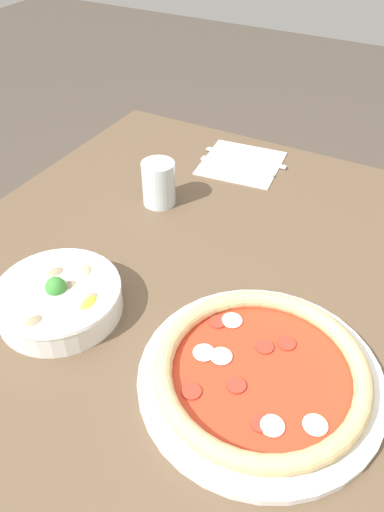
% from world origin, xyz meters
% --- Properties ---
extents(ground_plane, '(8.00, 8.00, 0.00)m').
position_xyz_m(ground_plane, '(0.00, 0.00, 0.00)').
color(ground_plane, '#4C4238').
extents(dining_table, '(1.12, 0.89, 0.76)m').
position_xyz_m(dining_table, '(0.00, 0.00, 0.65)').
color(dining_table, brown).
rests_on(dining_table, ground_plane).
extents(pizza, '(0.34, 0.34, 0.04)m').
position_xyz_m(pizza, '(-0.10, -0.20, 0.78)').
color(pizza, white).
rests_on(pizza, dining_table).
extents(bowl, '(0.20, 0.20, 0.07)m').
position_xyz_m(bowl, '(-0.13, 0.13, 0.79)').
color(bowl, white).
rests_on(bowl, dining_table).
extents(napkin, '(0.19, 0.19, 0.00)m').
position_xyz_m(napkin, '(0.43, 0.07, 0.76)').
color(napkin, white).
rests_on(napkin, dining_table).
extents(fork, '(0.02, 0.18, 0.00)m').
position_xyz_m(fork, '(0.40, 0.07, 0.77)').
color(fork, silver).
rests_on(fork, napkin).
extents(knife, '(0.02, 0.20, 0.01)m').
position_xyz_m(knife, '(0.45, 0.06, 0.77)').
color(knife, silver).
rests_on(knife, napkin).
extents(glass, '(0.07, 0.07, 0.09)m').
position_xyz_m(glass, '(0.21, 0.15, 0.81)').
color(glass, silver).
rests_on(glass, dining_table).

